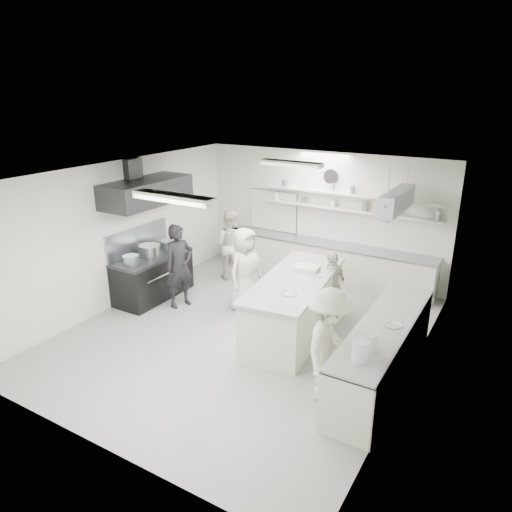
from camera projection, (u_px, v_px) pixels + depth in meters
The scene contains 27 objects.
floor at pixel (245, 333), 8.98m from camera, with size 6.00×7.00×0.02m, color #9C9C9C.
ceiling at pixel (243, 173), 7.97m from camera, with size 6.00×7.00×0.02m, color silver.
wall_back at pixel (322, 215), 11.31m from camera, with size 6.00×0.04×3.00m, color silver.
wall_front at pixel (87, 344), 5.64m from camera, with size 6.00×0.04×3.00m, color silver.
wall_left at pixel (122, 233), 9.91m from camera, with size 0.04×7.00×3.00m, color silver.
wall_right at pixel (416, 293), 7.04m from camera, with size 0.04×7.00×3.00m, color silver.
stove at pixel (153, 277), 10.40m from camera, with size 0.80×1.80×0.90m, color black.
exhaust_hood at pixel (146, 192), 9.76m from camera, with size 0.85×2.00×0.50m, color #28282B.
back_counter at pixel (326, 262), 11.27m from camera, with size 5.00×0.60×0.92m, color beige.
shelf_lower at pixel (349, 210), 10.79m from camera, with size 4.20×0.26×0.04m, color beige.
shelf_upper at pixel (350, 195), 10.67m from camera, with size 4.20×0.26×0.04m, color beige.
pass_through_window at pixel (273, 211), 11.94m from camera, with size 1.30×0.04×1.00m, color black.
wall_clock at pixel (331, 176), 10.87m from camera, with size 0.32×0.32×0.05m, color white.
right_counter at pixel (382, 354), 7.39m from camera, with size 0.74×3.30×0.94m, color beige.
pot_rack at pixel (397, 201), 9.20m from camera, with size 0.30×1.60×0.40m, color #949AA3.
light_fixture_front at pixel (174, 198), 6.53m from camera, with size 1.30×0.25×0.10m, color beige.
light_fixture_rear at pixel (291, 164), 9.45m from camera, with size 1.30×0.25×0.10m, color beige.
prep_island at pixel (294, 307), 8.86m from camera, with size 1.05×2.81×1.04m, color beige.
stove_pot at pixel (150, 252), 10.17m from camera, with size 0.44×0.44×0.29m, color #949AA3.
cook_stove at pixel (179, 266), 9.83m from camera, with size 0.65×0.42×1.77m, color black.
cook_back at pixel (230, 244), 11.31m from camera, with size 0.82×0.64×1.70m, color beige.
cook_island_left at pixel (245, 269), 9.71m from camera, with size 0.85×0.55×1.74m, color beige.
cook_island_right at pixel (332, 285), 9.32m from camera, with size 0.83×0.35×1.42m, color beige.
cook_right at pixel (328, 346), 6.82m from camera, with size 1.13×0.65×1.75m, color beige.
bowl_island_a at pixel (289, 295), 8.02m from camera, with size 0.25×0.25×0.06m, color #949AA3.
bowl_island_b at pixel (318, 277), 8.77m from camera, with size 0.21×0.21×0.07m, color beige.
bowl_right at pixel (393, 326), 7.18m from camera, with size 0.25×0.25×0.06m, color beige.
Camera 1 is at (4.24, -6.76, 4.37)m, focal length 33.44 mm.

